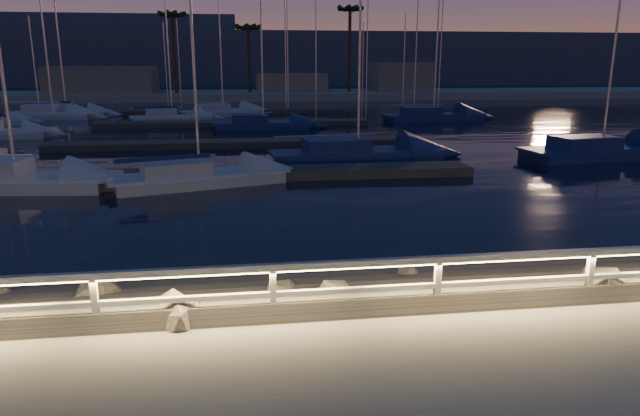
{
  "coord_description": "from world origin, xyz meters",
  "views": [
    {
      "loc": [
        0.54,
        -9.34,
        4.45
      ],
      "look_at": [
        2.39,
        4.0,
        1.0
      ],
      "focal_mm": 32.0,
      "sensor_mm": 36.0,
      "label": 1
    }
  ],
  "objects_px": {
    "sailboat_c": "(195,176)",
    "sailboat_g": "(261,124)",
    "sailboat_l": "(431,115)",
    "sailboat_n": "(64,112)",
    "guard_rail": "(211,283)",
    "sailboat_d": "(598,150)",
    "sailboat_b": "(11,179)",
    "sailboat_m": "(51,114)",
    "sailboat_h": "(353,153)",
    "sailboat_k": "(221,111)",
    "sailboat_j": "(170,117)"
  },
  "relations": [
    {
      "from": "sailboat_l",
      "to": "sailboat_n",
      "type": "relative_size",
      "value": 1.15
    },
    {
      "from": "guard_rail",
      "to": "sailboat_l",
      "type": "height_order",
      "value": "sailboat_l"
    },
    {
      "from": "sailboat_n",
      "to": "sailboat_b",
      "type": "bearing_deg",
      "value": -78.12
    },
    {
      "from": "sailboat_k",
      "to": "sailboat_l",
      "type": "xyz_separation_m",
      "value": [
        18.77,
        -7.36,
        0.01
      ]
    },
    {
      "from": "sailboat_d",
      "to": "sailboat_c",
      "type": "bearing_deg",
      "value": -174.93
    },
    {
      "from": "sailboat_g",
      "to": "sailboat_m",
      "type": "xyz_separation_m",
      "value": [
        -18.82,
        10.9,
        0.06
      ]
    },
    {
      "from": "sailboat_l",
      "to": "sailboat_g",
      "type": "bearing_deg",
      "value": -168.31
    },
    {
      "from": "sailboat_b",
      "to": "sailboat_g",
      "type": "relative_size",
      "value": 1.04
    },
    {
      "from": "guard_rail",
      "to": "sailboat_n",
      "type": "height_order",
      "value": "sailboat_n"
    },
    {
      "from": "sailboat_g",
      "to": "sailboat_h",
      "type": "distance_m",
      "value": 16.22
    },
    {
      "from": "guard_rail",
      "to": "sailboat_c",
      "type": "distance_m",
      "value": 14.86
    },
    {
      "from": "sailboat_m",
      "to": "sailboat_n",
      "type": "relative_size",
      "value": 1.02
    },
    {
      "from": "sailboat_l",
      "to": "sailboat_c",
      "type": "bearing_deg",
      "value": -132.17
    },
    {
      "from": "sailboat_c",
      "to": "sailboat_g",
      "type": "bearing_deg",
      "value": 63.18
    },
    {
      "from": "sailboat_n",
      "to": "sailboat_h",
      "type": "bearing_deg",
      "value": -52.05
    },
    {
      "from": "guard_rail",
      "to": "sailboat_h",
      "type": "height_order",
      "value": "sailboat_h"
    },
    {
      "from": "guard_rail",
      "to": "sailboat_b",
      "type": "height_order",
      "value": "sailboat_b"
    },
    {
      "from": "guard_rail",
      "to": "sailboat_h",
      "type": "xyz_separation_m",
      "value": [
        6.42,
        19.82,
        -0.93
      ]
    },
    {
      "from": "sailboat_c",
      "to": "sailboat_g",
      "type": "distance_m",
      "value": 21.02
    },
    {
      "from": "sailboat_b",
      "to": "sailboat_g",
      "type": "xyz_separation_m",
      "value": [
        10.93,
        20.49,
        -0.03
      ]
    },
    {
      "from": "guard_rail",
      "to": "sailboat_j",
      "type": "relative_size",
      "value": 3.62
    },
    {
      "from": "sailboat_g",
      "to": "sailboat_l",
      "type": "xyz_separation_m",
      "value": [
        15.35,
        4.78,
        0.03
      ]
    },
    {
      "from": "sailboat_c",
      "to": "sailboat_n",
      "type": "distance_m",
      "value": 36.44
    },
    {
      "from": "sailboat_b",
      "to": "sailboat_g",
      "type": "height_order",
      "value": "sailboat_b"
    },
    {
      "from": "sailboat_k",
      "to": "sailboat_l",
      "type": "distance_m",
      "value": 20.16
    },
    {
      "from": "sailboat_c",
      "to": "sailboat_j",
      "type": "relative_size",
      "value": 1.04
    },
    {
      "from": "guard_rail",
      "to": "sailboat_b",
      "type": "bearing_deg",
      "value": 120.34
    },
    {
      "from": "sailboat_b",
      "to": "sailboat_l",
      "type": "relative_size",
      "value": 0.88
    },
    {
      "from": "sailboat_j",
      "to": "sailboat_l",
      "type": "distance_m",
      "value": 23.1
    },
    {
      "from": "sailboat_d",
      "to": "sailboat_k",
      "type": "relative_size",
      "value": 1.12
    },
    {
      "from": "sailboat_k",
      "to": "sailboat_m",
      "type": "relative_size",
      "value": 1.01
    },
    {
      "from": "sailboat_b",
      "to": "sailboat_g",
      "type": "bearing_deg",
      "value": 68.57
    },
    {
      "from": "sailboat_d",
      "to": "sailboat_l",
      "type": "bearing_deg",
      "value": 89.77
    },
    {
      "from": "sailboat_b",
      "to": "sailboat_c",
      "type": "distance_m",
      "value": 7.39
    },
    {
      "from": "sailboat_h",
      "to": "sailboat_n",
      "type": "relative_size",
      "value": 1.16
    },
    {
      "from": "sailboat_c",
      "to": "sailboat_m",
      "type": "relative_size",
      "value": 0.93
    },
    {
      "from": "sailboat_d",
      "to": "sailboat_n",
      "type": "relative_size",
      "value": 1.15
    },
    {
      "from": "sailboat_b",
      "to": "sailboat_n",
      "type": "height_order",
      "value": "sailboat_b"
    },
    {
      "from": "sailboat_h",
      "to": "sailboat_l",
      "type": "xyz_separation_m",
      "value": [
        11.09,
        20.44,
        -0.0
      ]
    },
    {
      "from": "guard_rail",
      "to": "sailboat_k",
      "type": "distance_m",
      "value": 47.64
    },
    {
      "from": "sailboat_j",
      "to": "sailboat_m",
      "type": "relative_size",
      "value": 0.89
    },
    {
      "from": "sailboat_g",
      "to": "sailboat_k",
      "type": "height_order",
      "value": "sailboat_k"
    },
    {
      "from": "sailboat_g",
      "to": "sailboat_m",
      "type": "relative_size",
      "value": 0.96
    },
    {
      "from": "sailboat_g",
      "to": "sailboat_m",
      "type": "height_order",
      "value": "sailboat_m"
    },
    {
      "from": "sailboat_d",
      "to": "sailboat_k",
      "type": "bearing_deg",
      "value": 120.01
    },
    {
      "from": "sailboat_d",
      "to": "sailboat_g",
      "type": "xyz_separation_m",
      "value": [
        -17.66,
        16.4,
        -0.02
      ]
    },
    {
      "from": "sailboat_j",
      "to": "sailboat_m",
      "type": "height_order",
      "value": "sailboat_m"
    },
    {
      "from": "sailboat_d",
      "to": "sailboat_k",
      "type": "xyz_separation_m",
      "value": [
        -21.07,
        28.54,
        -0.01
      ]
    },
    {
      "from": "guard_rail",
      "to": "sailboat_d",
      "type": "xyz_separation_m",
      "value": [
        19.82,
        19.08,
        -0.93
      ]
    },
    {
      "from": "sailboat_h",
      "to": "sailboat_n",
      "type": "bearing_deg",
      "value": 122.65
    }
  ]
}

